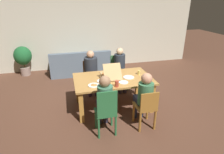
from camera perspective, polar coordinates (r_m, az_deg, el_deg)
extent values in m
plane|color=brown|center=(4.73, 0.30, -8.73)|extent=(20.00, 20.00, 0.00)
cube|color=beige|center=(7.15, -6.05, 14.71)|extent=(7.77, 0.12, 2.97)
cube|color=#B68241|center=(4.40, 0.32, -0.59)|extent=(1.79, 1.10, 0.04)
cube|color=#BF8336|center=(4.06, -9.19, -9.02)|extent=(0.09, 0.09, 0.71)
cube|color=#BF8336|center=(4.44, 11.89, -6.29)|extent=(0.09, 0.09, 0.71)
cube|color=#BF8336|center=(4.85, -10.23, -3.49)|extent=(0.09, 0.09, 0.71)
cube|color=#BF8336|center=(5.17, 7.65, -1.61)|extent=(0.09, 0.09, 0.71)
cylinder|color=#336339|center=(5.43, 4.74, -1.80)|extent=(0.04, 0.04, 0.45)
cylinder|color=#336339|center=(5.32, 0.77, -2.23)|extent=(0.04, 0.04, 0.45)
cylinder|color=#336339|center=(5.76, 3.54, -0.27)|extent=(0.04, 0.04, 0.45)
cylinder|color=#336339|center=(5.66, -0.22, -0.64)|extent=(0.04, 0.04, 0.45)
cube|color=#336339|center=(5.45, 2.24, 1.03)|extent=(0.45, 0.44, 0.02)
cube|color=#336339|center=(5.55, 1.69, 4.18)|extent=(0.43, 0.03, 0.48)
cylinder|color=#322E3F|center=(5.29, 3.92, -2.35)|extent=(0.10, 0.10, 0.47)
cylinder|color=#322E3F|center=(5.25, 2.36, -2.53)|extent=(0.10, 0.10, 0.47)
cube|color=#322E3F|center=(5.28, 2.75, 0.99)|extent=(0.27, 0.33, 0.11)
cylinder|color=#272E38|center=(5.34, 2.30, 4.16)|extent=(0.30, 0.30, 0.51)
sphere|color=#D4AF86|center=(5.24, 2.35, 7.70)|extent=(0.19, 0.19, 0.19)
cylinder|color=#28693B|center=(3.93, -4.86, -12.29)|extent=(0.04, 0.04, 0.45)
cylinder|color=#28693B|center=(3.98, -0.13, -11.68)|extent=(0.04, 0.04, 0.45)
cylinder|color=#28693B|center=(3.67, -3.99, -15.12)|extent=(0.04, 0.04, 0.45)
cylinder|color=#28693B|center=(3.72, 1.10, -14.40)|extent=(0.04, 0.04, 0.45)
cube|color=#28693B|center=(3.69, -2.02, -10.41)|extent=(0.39, 0.38, 0.02)
cube|color=#28693B|center=(3.40, -1.45, -8.26)|extent=(0.37, 0.03, 0.51)
cylinder|color=#383345|center=(4.05, -3.90, -10.87)|extent=(0.10, 0.10, 0.47)
cylinder|color=#383345|center=(4.07, -1.92, -10.62)|extent=(0.10, 0.10, 0.47)
cube|color=#383345|center=(3.79, -2.55, -8.36)|extent=(0.26, 0.32, 0.11)
cylinder|color=#42785A|center=(3.53, -2.09, -6.30)|extent=(0.28, 0.28, 0.48)
sphere|color=#A27756|center=(3.38, -2.17, -1.31)|extent=(0.21, 0.21, 0.21)
cylinder|color=#9E6929|center=(4.13, 6.48, -10.41)|extent=(0.05, 0.05, 0.45)
cylinder|color=#9E6929|center=(4.24, 10.52, -9.74)|extent=(0.05, 0.05, 0.45)
cylinder|color=#9E6929|center=(3.85, 8.39, -13.26)|extent=(0.05, 0.05, 0.45)
cylinder|color=#9E6929|center=(3.97, 12.70, -12.43)|extent=(0.05, 0.05, 0.45)
cube|color=#9E6929|center=(3.92, 9.73, -8.59)|extent=(0.38, 0.43, 0.02)
cube|color=#9E6929|center=(3.66, 11.18, -7.45)|extent=(0.36, 0.03, 0.38)
cylinder|color=#2B2F44|center=(4.25, 6.96, -9.24)|extent=(0.10, 0.10, 0.47)
cylinder|color=#2B2F44|center=(4.30, 8.84, -8.95)|extent=(0.10, 0.10, 0.47)
cube|color=#2B2F44|center=(4.01, 8.88, -6.71)|extent=(0.27, 0.32, 0.11)
cylinder|color=#3D774F|center=(3.78, 10.02, -4.94)|extent=(0.30, 0.30, 0.44)
sphere|color=tan|center=(3.64, 10.35, -0.48)|extent=(0.22, 0.22, 0.22)
cylinder|color=brown|center=(5.26, -3.90, -2.59)|extent=(0.04, 0.04, 0.45)
cylinder|color=brown|center=(5.22, -7.80, -2.98)|extent=(0.04, 0.04, 0.45)
cylinder|color=brown|center=(5.56, -4.52, -1.17)|extent=(0.04, 0.04, 0.45)
cylinder|color=brown|center=(5.52, -8.21, -1.53)|extent=(0.04, 0.04, 0.45)
cube|color=brown|center=(5.30, -6.21, 0.24)|extent=(0.42, 0.39, 0.02)
cube|color=brown|center=(5.39, -6.58, 2.95)|extent=(0.39, 0.03, 0.39)
cylinder|color=#412E44|center=(5.13, -4.66, -3.19)|extent=(0.10, 0.10, 0.47)
cylinder|color=#412E44|center=(5.11, -6.61, -3.39)|extent=(0.10, 0.10, 0.47)
cube|color=#412E44|center=(5.13, -5.99, 0.22)|extent=(0.32, 0.31, 0.11)
cylinder|color=#272C34|center=(5.19, -6.35, 3.28)|extent=(0.36, 0.36, 0.48)
sphere|color=tan|center=(5.09, -6.51, 6.76)|extent=(0.20, 0.20, 0.20)
cube|color=tan|center=(4.58, -0.80, 0.84)|extent=(0.40, 0.40, 0.02)
cylinder|color=#CD7E3D|center=(4.58, -0.80, 1.03)|extent=(0.35, 0.35, 0.01)
cube|color=tan|center=(4.23, 0.17, 1.51)|extent=(0.40, 0.23, 0.34)
cylinder|color=white|center=(4.44, 5.00, -0.08)|extent=(0.26, 0.26, 0.01)
cylinder|color=white|center=(4.23, -2.90, -1.20)|extent=(0.24, 0.24, 0.01)
cone|color=#CA8838|center=(4.23, -2.90, -1.02)|extent=(0.14, 0.14, 0.02)
cylinder|color=white|center=(4.04, -5.44, -2.48)|extent=(0.25, 0.25, 0.01)
cone|color=#BF7F3F|center=(4.04, -5.44, -2.30)|extent=(0.14, 0.14, 0.02)
cylinder|color=white|center=(4.17, 3.47, -1.58)|extent=(0.21, 0.21, 0.01)
cylinder|color=#BB4632|center=(3.95, 1.45, -2.02)|extent=(0.08, 0.08, 0.14)
cylinder|color=#DCC161|center=(4.64, 8.08, 1.40)|extent=(0.07, 0.07, 0.10)
cube|color=slate|center=(6.77, -9.38, 2.98)|extent=(2.00, 0.81, 0.43)
cube|color=slate|center=(6.33, -9.34, 5.53)|extent=(2.00, 0.16, 0.40)
cube|color=slate|center=(6.67, -17.29, 4.72)|extent=(0.20, 0.77, 0.18)
cube|color=slate|center=(6.79, -1.93, 6.07)|extent=(0.20, 0.77, 0.18)
cylinder|color=gray|center=(7.16, -24.45, 1.64)|extent=(0.31, 0.31, 0.28)
cylinder|color=brown|center=(7.09, -24.74, 3.36)|extent=(0.05, 0.05, 0.18)
ellipsoid|color=#1D5E2D|center=(7.00, -25.16, 5.79)|extent=(0.56, 0.56, 0.62)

